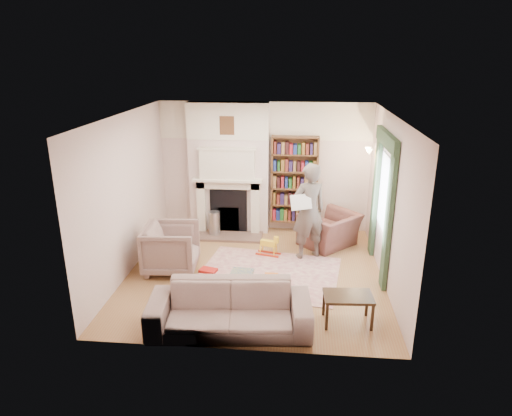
# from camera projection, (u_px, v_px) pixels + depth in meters

# --- Properties ---
(floor) EXTENTS (4.50, 4.50, 0.00)m
(floor) POSITION_uv_depth(u_px,v_px,m) (255.00, 273.00, 8.21)
(floor) COLOR #98623C
(floor) RESTS_ON ground
(ceiling) EXTENTS (4.50, 4.50, 0.00)m
(ceiling) POSITION_uv_depth(u_px,v_px,m) (255.00, 116.00, 7.30)
(ceiling) COLOR white
(ceiling) RESTS_ON wall_back
(wall_back) EXTENTS (4.50, 0.00, 4.50)m
(wall_back) POSITION_uv_depth(u_px,v_px,m) (265.00, 167.00, 9.87)
(wall_back) COLOR white
(wall_back) RESTS_ON floor
(wall_front) EXTENTS (4.50, 0.00, 4.50)m
(wall_front) POSITION_uv_depth(u_px,v_px,m) (237.00, 254.00, 5.63)
(wall_front) COLOR white
(wall_front) RESTS_ON floor
(wall_left) EXTENTS (0.00, 4.50, 4.50)m
(wall_left) POSITION_uv_depth(u_px,v_px,m) (126.00, 195.00, 7.95)
(wall_left) COLOR white
(wall_left) RESTS_ON floor
(wall_right) EXTENTS (0.00, 4.50, 4.50)m
(wall_right) POSITION_uv_depth(u_px,v_px,m) (390.00, 203.00, 7.55)
(wall_right) COLOR white
(wall_right) RESTS_ON floor
(fireplace) EXTENTS (1.70, 0.58, 2.80)m
(fireplace) POSITION_uv_depth(u_px,v_px,m) (229.00, 169.00, 9.76)
(fireplace) COLOR white
(fireplace) RESTS_ON floor
(bookcase) EXTENTS (1.00, 0.24, 1.85)m
(bookcase) POSITION_uv_depth(u_px,v_px,m) (294.00, 180.00, 9.77)
(bookcase) COLOR brown
(bookcase) RESTS_ON floor
(window) EXTENTS (0.02, 0.90, 1.30)m
(window) POSITION_uv_depth(u_px,v_px,m) (385.00, 193.00, 7.92)
(window) COLOR silver
(window) RESTS_ON wall_right
(curtain_left) EXTENTS (0.07, 0.32, 2.40)m
(curtain_left) POSITION_uv_depth(u_px,v_px,m) (389.00, 220.00, 7.34)
(curtain_left) COLOR #314C33
(curtain_left) RESTS_ON floor
(curtain_right) EXTENTS (0.07, 0.32, 2.40)m
(curtain_right) POSITION_uv_depth(u_px,v_px,m) (375.00, 195.00, 8.66)
(curtain_right) COLOR #314C33
(curtain_right) RESTS_ON floor
(pelmet) EXTENTS (0.09, 1.70, 0.24)m
(pelmet) POSITION_uv_depth(u_px,v_px,m) (387.00, 140.00, 7.62)
(pelmet) COLOR #314C33
(pelmet) RESTS_ON wall_right
(wall_sconce) EXTENTS (0.20, 0.24, 0.24)m
(wall_sconce) POSITION_uv_depth(u_px,v_px,m) (366.00, 154.00, 8.83)
(wall_sconce) COLOR gold
(wall_sconce) RESTS_ON wall_right
(rug) EXTENTS (2.68, 2.21, 0.01)m
(rug) POSITION_uv_depth(u_px,v_px,m) (269.00, 274.00, 8.17)
(rug) COLOR beige
(rug) RESTS_ON floor
(armchair_reading) EXTENTS (1.40, 1.40, 0.69)m
(armchair_reading) POSITION_uv_depth(u_px,v_px,m) (329.00, 230.00, 9.27)
(armchair_reading) COLOR #51332B
(armchair_reading) RESTS_ON floor
(armchair_left) EXTENTS (1.01, 0.98, 0.86)m
(armchair_left) POSITION_uv_depth(u_px,v_px,m) (171.00, 248.00, 8.19)
(armchair_left) COLOR gray
(armchair_left) RESTS_ON floor
(sofa) EXTENTS (2.36, 1.09, 0.67)m
(sofa) POSITION_uv_depth(u_px,v_px,m) (230.00, 308.00, 6.44)
(sofa) COLOR gray
(sofa) RESTS_ON floor
(man_reading) EXTENTS (0.81, 0.69, 1.86)m
(man_reading) POSITION_uv_depth(u_px,v_px,m) (309.00, 211.00, 8.55)
(man_reading) COLOR #584E47
(man_reading) RESTS_ON floor
(newspaper) EXTENTS (0.42, 0.28, 0.28)m
(newspaper) POSITION_uv_depth(u_px,v_px,m) (301.00, 202.00, 8.30)
(newspaper) COLOR white
(newspaper) RESTS_ON man_reading
(coffee_table) EXTENTS (0.73, 0.49, 0.45)m
(coffee_table) POSITION_uv_depth(u_px,v_px,m) (347.00, 309.00, 6.63)
(coffee_table) COLOR black
(coffee_table) RESTS_ON floor
(paraffin_heater) EXTENTS (0.27, 0.27, 0.55)m
(paraffin_heater) POSITION_uv_depth(u_px,v_px,m) (215.00, 224.00, 9.78)
(paraffin_heater) COLOR #A1A2A9
(paraffin_heater) RESTS_ON floor
(rocking_horse) EXTENTS (0.50, 0.30, 0.41)m
(rocking_horse) POSITION_uv_depth(u_px,v_px,m) (268.00, 245.00, 8.86)
(rocking_horse) COLOR yellow
(rocking_horse) RESTS_ON rug
(board_game) EXTENTS (0.42, 0.42, 0.03)m
(board_game) POSITION_uv_depth(u_px,v_px,m) (242.00, 273.00, 8.13)
(board_game) COLOR gold
(board_game) RESTS_ON rug
(game_box_lid) EXTENTS (0.34, 0.27, 0.05)m
(game_box_lid) POSITION_uv_depth(u_px,v_px,m) (208.00, 270.00, 8.22)
(game_box_lid) COLOR red
(game_box_lid) RESTS_ON rug
(comic_annuals) EXTENTS (0.60, 0.71, 0.02)m
(comic_annuals) POSITION_uv_depth(u_px,v_px,m) (261.00, 281.00, 7.86)
(comic_annuals) COLOR red
(comic_annuals) RESTS_ON rug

